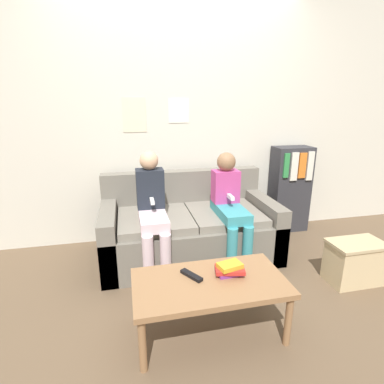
% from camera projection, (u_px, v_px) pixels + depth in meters
% --- Properties ---
extents(ground_plane, '(10.00, 10.00, 0.00)m').
position_uv_depth(ground_plane, '(203.00, 284.00, 2.50)').
color(ground_plane, brown).
extents(wall_back, '(8.00, 0.06, 2.60)m').
position_uv_depth(wall_back, '(178.00, 117.00, 3.11)').
color(wall_back, beige).
rests_on(wall_back, ground_plane).
extents(couch, '(1.64, 0.85, 0.78)m').
position_uv_depth(couch, '(189.00, 229.00, 2.92)').
color(couch, '#6B665B').
rests_on(couch, ground_plane).
extents(coffee_table, '(0.96, 0.51, 0.38)m').
position_uv_depth(coffee_table, '(210.00, 286.00, 1.89)').
color(coffee_table, '#8E6642').
rests_on(coffee_table, ground_plane).
extents(person_left, '(0.24, 0.58, 1.05)m').
position_uv_depth(person_left, '(152.00, 208.00, 2.57)').
color(person_left, silver).
rests_on(person_left, ground_plane).
extents(person_right, '(0.24, 0.58, 1.01)m').
position_uv_depth(person_right, '(230.00, 203.00, 2.72)').
color(person_right, teal).
rests_on(person_right, ground_plane).
extents(tv_remote, '(0.12, 0.17, 0.02)m').
position_uv_depth(tv_remote, '(191.00, 275.00, 1.91)').
color(tv_remote, black).
rests_on(tv_remote, coffee_table).
extents(book_stack, '(0.21, 0.15, 0.08)m').
position_uv_depth(book_stack, '(230.00, 269.00, 1.93)').
color(book_stack, '#7A3389').
rests_on(book_stack, coffee_table).
extents(bookshelf, '(0.42, 0.26, 0.98)m').
position_uv_depth(bookshelf, '(290.00, 189.00, 3.44)').
color(bookshelf, '#2D2D33').
rests_on(bookshelf, ground_plane).
extents(storage_box, '(0.45, 0.28, 0.36)m').
position_uv_depth(storage_box, '(355.00, 262.00, 2.48)').
color(storage_box, '#CCB284').
rests_on(storage_box, ground_plane).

